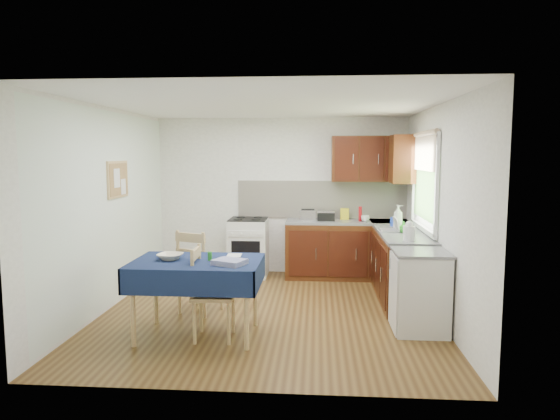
# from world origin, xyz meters

# --- Properties ---
(floor) EXTENTS (4.20, 4.20, 0.00)m
(floor) POSITION_xyz_m (0.00, 0.00, 0.00)
(floor) COLOR #4A2E13
(floor) RESTS_ON ground
(ceiling) EXTENTS (4.00, 4.20, 0.02)m
(ceiling) POSITION_xyz_m (0.00, 0.00, 2.50)
(ceiling) COLOR white
(ceiling) RESTS_ON wall_back
(wall_back) EXTENTS (4.00, 0.02, 2.50)m
(wall_back) POSITION_xyz_m (0.00, 2.10, 1.25)
(wall_back) COLOR white
(wall_back) RESTS_ON ground
(wall_front) EXTENTS (4.00, 0.02, 2.50)m
(wall_front) POSITION_xyz_m (0.00, -2.10, 1.25)
(wall_front) COLOR white
(wall_front) RESTS_ON ground
(wall_left) EXTENTS (0.02, 4.20, 2.50)m
(wall_left) POSITION_xyz_m (-2.00, 0.00, 1.25)
(wall_left) COLOR white
(wall_left) RESTS_ON ground
(wall_right) EXTENTS (0.02, 4.20, 2.50)m
(wall_right) POSITION_xyz_m (2.00, 0.00, 1.25)
(wall_right) COLOR white
(wall_right) RESTS_ON ground
(base_cabinets) EXTENTS (1.90, 2.30, 0.86)m
(base_cabinets) POSITION_xyz_m (1.36, 1.26, 0.43)
(base_cabinets) COLOR #361709
(base_cabinets) RESTS_ON ground
(worktop_back) EXTENTS (1.90, 0.60, 0.04)m
(worktop_back) POSITION_xyz_m (1.05, 1.80, 0.88)
(worktop_back) COLOR slate
(worktop_back) RESTS_ON base_cabinets
(worktop_right) EXTENTS (0.60, 1.70, 0.04)m
(worktop_right) POSITION_xyz_m (1.70, 0.65, 0.88)
(worktop_right) COLOR slate
(worktop_right) RESTS_ON base_cabinets
(worktop_corner) EXTENTS (0.60, 0.60, 0.04)m
(worktop_corner) POSITION_xyz_m (1.70, 1.80, 0.88)
(worktop_corner) COLOR slate
(worktop_corner) RESTS_ON base_cabinets
(splashback) EXTENTS (2.70, 0.02, 0.60)m
(splashback) POSITION_xyz_m (0.65, 2.08, 1.20)
(splashback) COLOR white
(splashback) RESTS_ON wall_back
(upper_cabinets) EXTENTS (1.20, 0.85, 0.70)m
(upper_cabinets) POSITION_xyz_m (1.52, 1.80, 1.85)
(upper_cabinets) COLOR #361709
(upper_cabinets) RESTS_ON wall_back
(stove) EXTENTS (0.60, 0.61, 0.92)m
(stove) POSITION_xyz_m (-0.50, 1.80, 0.46)
(stove) COLOR silver
(stove) RESTS_ON ground
(window) EXTENTS (0.04, 1.48, 1.26)m
(window) POSITION_xyz_m (1.97, 0.70, 1.65)
(window) COLOR #315422
(window) RESTS_ON wall_right
(fridge) EXTENTS (0.58, 0.60, 0.89)m
(fridge) POSITION_xyz_m (1.70, -0.55, 0.44)
(fridge) COLOR silver
(fridge) RESTS_ON ground
(corkboard) EXTENTS (0.04, 0.62, 0.47)m
(corkboard) POSITION_xyz_m (-1.97, 0.30, 1.60)
(corkboard) COLOR tan
(corkboard) RESTS_ON wall_left
(dining_table) EXTENTS (1.34, 0.91, 0.81)m
(dining_table) POSITION_xyz_m (-0.67, -0.87, 0.71)
(dining_table) COLOR #0D1936
(dining_table) RESTS_ON ground
(chair_far) EXTENTS (0.59, 0.59, 1.02)m
(chair_far) POSITION_xyz_m (-0.85, -0.11, 0.54)
(chair_far) COLOR tan
(chair_far) RESTS_ON ground
(chair_near) EXTENTS (0.44, 0.44, 0.97)m
(chair_near) POSITION_xyz_m (-0.53, -0.93, 0.51)
(chair_near) COLOR tan
(chair_near) RESTS_ON ground
(toaster) EXTENTS (0.24, 0.15, 0.18)m
(toaster) POSITION_xyz_m (0.44, 1.74, 0.98)
(toaster) COLOR #B6B6BB
(toaster) RESTS_ON worktop_back
(sandwich_press) EXTENTS (0.26, 0.23, 0.15)m
(sandwich_press) POSITION_xyz_m (0.72, 1.78, 0.98)
(sandwich_press) COLOR black
(sandwich_press) RESTS_ON worktop_back
(sauce_bottle) EXTENTS (0.05, 0.05, 0.22)m
(sauce_bottle) POSITION_xyz_m (1.24, 1.74, 1.01)
(sauce_bottle) COLOR red
(sauce_bottle) RESTS_ON worktop_back
(yellow_packet) EXTENTS (0.13, 0.09, 0.17)m
(yellow_packet) POSITION_xyz_m (1.01, 1.94, 0.99)
(yellow_packet) COLOR yellow
(yellow_packet) RESTS_ON worktop_back
(dish_rack) EXTENTS (0.41, 0.31, 0.19)m
(dish_rack) POSITION_xyz_m (1.63, 0.75, 0.92)
(dish_rack) COLOR gray
(dish_rack) RESTS_ON worktop_right
(kettle) EXTENTS (0.14, 0.14, 0.24)m
(kettle) POSITION_xyz_m (1.67, 0.01, 1.01)
(kettle) COLOR silver
(kettle) RESTS_ON worktop_right
(cup) EXTENTS (0.12, 0.12, 0.10)m
(cup) POSITION_xyz_m (1.31, 1.68, 0.95)
(cup) COLOR silver
(cup) RESTS_ON worktop_back
(soap_bottle_a) EXTENTS (0.18, 0.18, 0.33)m
(soap_bottle_a) POSITION_xyz_m (1.68, 0.92, 1.07)
(soap_bottle_a) COLOR silver
(soap_bottle_a) RESTS_ON worktop_right
(soap_bottle_b) EXTENTS (0.12, 0.12, 0.20)m
(soap_bottle_b) POSITION_xyz_m (1.68, 1.19, 1.00)
(soap_bottle_b) COLOR blue
(soap_bottle_b) RESTS_ON worktop_right
(soap_bottle_c) EXTENTS (0.12, 0.12, 0.15)m
(soap_bottle_c) POSITION_xyz_m (1.70, 0.62, 0.98)
(soap_bottle_c) COLOR green
(soap_bottle_c) RESTS_ON worktop_right
(plate_bowl) EXTENTS (0.29, 0.29, 0.06)m
(plate_bowl) POSITION_xyz_m (-0.96, -0.84, 0.84)
(plate_bowl) COLOR beige
(plate_bowl) RESTS_ON dining_table
(book) EXTENTS (0.16, 0.22, 0.02)m
(book) POSITION_xyz_m (-0.39, -0.64, 0.82)
(book) COLOR white
(book) RESTS_ON dining_table
(spice_jar) EXTENTS (0.05, 0.05, 0.09)m
(spice_jar) POSITION_xyz_m (-0.53, -0.86, 0.86)
(spice_jar) COLOR #248628
(spice_jar) RESTS_ON dining_table
(tea_towel) EXTENTS (0.37, 0.34, 0.05)m
(tea_towel) POSITION_xyz_m (-0.29, -1.04, 0.84)
(tea_towel) COLOR navy
(tea_towel) RESTS_ON dining_table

